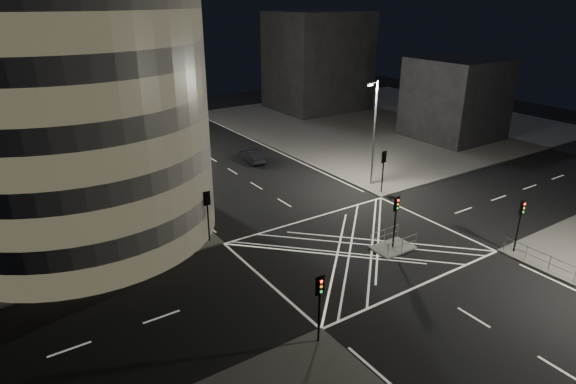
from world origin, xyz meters
TOP-DOWN VIEW (x-y plane):
  - ground at (0.00, 0.00)m, footprint 120.00×120.00m
  - sidewalk_far_right at (29.00, 27.00)m, footprint 42.00×42.00m
  - central_island at (2.00, -1.50)m, footprint 3.00×2.00m
  - building_right_far at (26.00, 40.00)m, footprint 14.00×12.00m
  - building_right_near at (30.00, 16.00)m, footprint 10.00×10.00m
  - building_far_end at (-4.00, 58.00)m, footprint 18.00×8.00m
  - tree_a at (-10.50, 9.00)m, footprint 4.50×4.50m
  - tree_b at (-10.50, 15.00)m, footprint 4.01×4.01m
  - tree_c at (-10.50, 21.00)m, footprint 3.91×3.91m
  - tree_d at (-10.50, 27.00)m, footprint 5.37×5.37m
  - tree_e at (-10.50, 33.00)m, footprint 4.37×4.37m
  - traffic_signal_fl at (-8.80, 6.80)m, footprint 0.55×0.22m
  - traffic_signal_nl at (-8.80, -6.80)m, footprint 0.55×0.22m
  - traffic_signal_fr at (8.80, 6.80)m, footprint 0.55×0.22m
  - traffic_signal_nr at (8.80, -6.80)m, footprint 0.55×0.22m
  - traffic_signal_island at (2.00, -1.50)m, footprint 0.55×0.22m
  - street_lamp_left_near at (-9.44, 12.00)m, footprint 1.25×0.25m
  - street_lamp_left_far at (-9.44, 30.00)m, footprint 1.25×0.25m
  - street_lamp_right_far at (9.44, 9.00)m, footprint 1.25×0.25m
  - railing_island_south at (2.00, -2.40)m, footprint 2.80×0.06m
  - railing_island_north at (2.00, -0.60)m, footprint 2.80×0.06m
  - sedan at (3.27, 21.63)m, footprint 1.85×4.42m

SIDE VIEW (x-z plane):
  - ground at x=0.00m, z-range 0.00..0.00m
  - sidewalk_far_right at x=29.00m, z-range 0.00..0.15m
  - central_island at x=2.00m, z-range 0.00..0.15m
  - railing_island_south at x=2.00m, z-range 0.15..1.25m
  - railing_island_north at x=2.00m, z-range 0.15..1.25m
  - sedan at x=3.27m, z-range 0.00..1.42m
  - traffic_signal_fl at x=-8.80m, z-range 0.91..4.91m
  - traffic_signal_nl at x=-8.80m, z-range 0.91..4.91m
  - traffic_signal_fr at x=8.80m, z-range 0.91..4.91m
  - traffic_signal_nr at x=8.80m, z-range 0.91..4.91m
  - traffic_signal_island at x=2.00m, z-range 0.91..4.91m
  - tree_e at x=-10.50m, z-range 0.82..7.21m
  - tree_c at x=-10.50m, z-range 1.29..8.10m
  - tree_a at x=-10.50m, z-range 1.16..8.38m
  - tree_b at x=-10.50m, z-range 1.39..8.52m
  - building_right_near at x=30.00m, z-range 0.15..10.15m
  - tree_d at x=-10.50m, z-range 1.27..9.69m
  - street_lamp_left_near at x=-9.44m, z-range 0.54..10.54m
  - street_lamp_left_far at x=-9.44m, z-range 0.54..10.54m
  - street_lamp_right_far at x=9.44m, z-range 0.54..10.54m
  - building_right_far at x=26.00m, z-range 0.15..15.15m
  - building_far_end at x=-4.00m, z-range 0.00..18.00m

